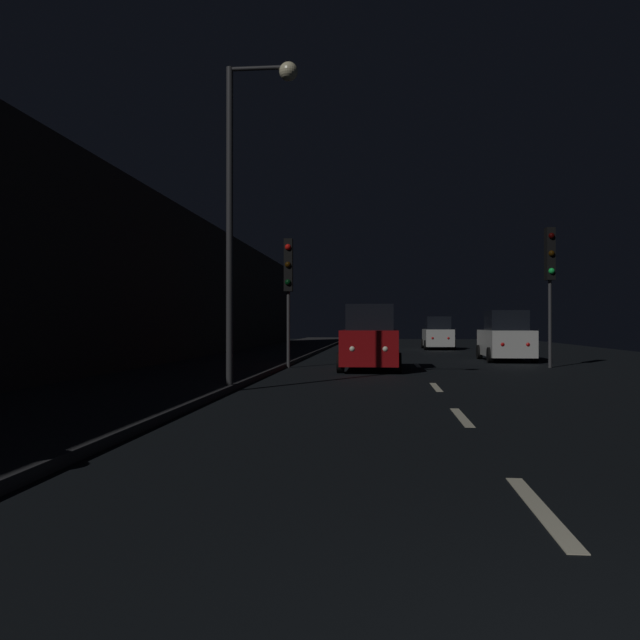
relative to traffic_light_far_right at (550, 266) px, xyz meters
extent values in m
cube|color=black|center=(-4.72, 3.00, -3.71)|extent=(26.43, 84.00, 0.02)
cube|color=#28282B|center=(-11.73, 3.00, -3.63)|extent=(4.40, 84.00, 0.15)
cube|color=#2D2B28|center=(-14.33, -0.50, -0.58)|extent=(0.80, 63.00, 6.25)
cube|color=beige|center=(-4.72, -18.50, -3.70)|extent=(0.16, 2.20, 0.01)
cube|color=beige|center=(-4.72, -13.01, -3.70)|extent=(0.16, 2.20, 0.01)
cube|color=beige|center=(-4.72, -7.75, -3.70)|extent=(0.16, 2.20, 0.01)
cube|color=beige|center=(-4.72, 0.81, -3.70)|extent=(0.16, 2.20, 0.01)
cylinder|color=#38383A|center=(0.00, 0.02, -2.12)|extent=(0.12, 0.12, 3.17)
cube|color=black|center=(0.00, 0.02, 0.42)|extent=(0.34, 0.37, 1.90)
sphere|color=black|center=(0.01, -0.16, 1.05)|extent=(0.22, 0.22, 0.22)
sphere|color=black|center=(0.01, -0.16, 0.42)|extent=(0.22, 0.22, 0.22)
sphere|color=#19D84C|center=(0.01, -0.16, -0.21)|extent=(0.22, 0.22, 0.22)
cylinder|color=#38383A|center=(-9.43, -0.90, -2.32)|extent=(0.12, 0.12, 2.76)
cube|color=black|center=(-9.43, -0.90, 0.01)|extent=(0.32, 0.35, 1.90)
sphere|color=red|center=(-9.42, -1.08, 0.65)|extent=(0.22, 0.22, 0.22)
sphere|color=black|center=(-9.42, -1.08, 0.01)|extent=(0.22, 0.22, 0.22)
sphere|color=black|center=(-9.42, -1.08, -0.62)|extent=(0.22, 0.22, 0.22)
cylinder|color=#2D2D30|center=(-9.63, -9.17, 0.12)|extent=(0.16, 0.16, 7.64)
cylinder|color=#2D2D30|center=(-8.93, -9.17, 3.89)|extent=(1.40, 0.10, 0.10)
sphere|color=beige|center=(-8.23, -9.17, 3.79)|extent=(0.44, 0.44, 0.44)
cube|color=maroon|center=(-6.47, -1.73, -2.90)|extent=(1.87, 4.36, 1.14)
cube|color=black|center=(-6.47, -1.57, -1.89)|extent=(1.59, 2.18, 0.87)
cylinder|color=black|center=(-5.56, -3.26, -3.37)|extent=(0.23, 0.67, 0.67)
cylinder|color=black|center=(-7.39, -3.26, -3.37)|extent=(0.23, 0.67, 0.67)
cylinder|color=black|center=(-5.56, -0.20, -3.37)|extent=(0.23, 0.67, 0.67)
cylinder|color=black|center=(-7.39, -0.20, -3.37)|extent=(0.23, 0.67, 0.67)
sphere|color=white|center=(-5.96, -3.87, -2.90)|extent=(0.19, 0.19, 0.19)
sphere|color=white|center=(-6.99, -3.87, -2.90)|extent=(0.19, 0.19, 0.19)
sphere|color=red|center=(-5.96, 0.41, -2.90)|extent=(0.19, 0.19, 0.19)
sphere|color=red|center=(-6.99, 0.41, -2.90)|extent=(0.19, 0.19, 0.19)
cube|color=silver|center=(-2.58, 17.11, -2.97)|extent=(1.70, 3.97, 1.04)
cube|color=black|center=(-2.58, 16.96, -2.05)|extent=(1.45, 1.98, 0.79)
cylinder|color=black|center=(-3.42, 18.49, -3.40)|extent=(0.21, 0.60, 0.60)
cylinder|color=black|center=(-1.75, 18.49, -3.40)|extent=(0.21, 0.60, 0.60)
cylinder|color=black|center=(-3.42, 15.72, -3.40)|extent=(0.21, 0.60, 0.60)
cylinder|color=black|center=(-1.75, 15.72, -3.40)|extent=(0.21, 0.60, 0.60)
sphere|color=slate|center=(-3.05, 19.05, -2.97)|extent=(0.17, 0.17, 0.17)
sphere|color=slate|center=(-2.11, 19.05, -2.97)|extent=(0.17, 0.17, 0.17)
sphere|color=red|center=(-3.05, 15.16, -2.97)|extent=(0.17, 0.17, 0.17)
sphere|color=red|center=(-2.11, 15.16, -2.97)|extent=(0.17, 0.17, 0.17)
cube|color=silver|center=(-0.80, 4.25, -2.93)|extent=(1.79, 4.18, 1.09)
cube|color=black|center=(-0.80, 4.10, -1.97)|extent=(1.52, 2.09, 0.84)
cylinder|color=black|center=(-1.68, 5.71, -3.38)|extent=(0.22, 0.64, 0.64)
cylinder|color=black|center=(0.08, 5.71, -3.38)|extent=(0.22, 0.64, 0.64)
cylinder|color=black|center=(-1.68, 2.78, -3.38)|extent=(0.22, 0.64, 0.64)
cylinder|color=black|center=(0.08, 2.78, -3.38)|extent=(0.22, 0.64, 0.64)
sphere|color=slate|center=(-1.29, 6.29, -2.93)|extent=(0.18, 0.18, 0.18)
sphere|color=slate|center=(-0.31, 6.29, -2.93)|extent=(0.18, 0.18, 0.18)
sphere|color=red|center=(-1.29, 2.20, -2.93)|extent=(0.18, 0.18, 0.18)
sphere|color=red|center=(-0.31, 2.20, -2.93)|extent=(0.18, 0.18, 0.18)
camera|label=1|loc=(-6.05, -24.20, -2.12)|focal=36.53mm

